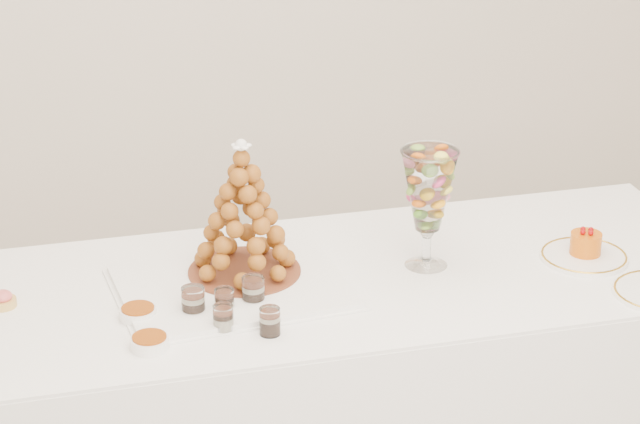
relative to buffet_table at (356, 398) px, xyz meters
name	(u,v)px	position (x,y,z in m)	size (l,w,h in m)	color
buffet_table	(356,398)	(0.00, 0.00, 0.00)	(1.92, 0.80, 0.73)	white
lace_tray	(233,287)	(-0.32, 0.00, 0.37)	(0.54, 0.41, 0.02)	white
macaron_vase	(429,192)	(0.18, 0.01, 0.56)	(0.14, 0.14, 0.31)	white
cake_plate	(584,257)	(0.59, -0.07, 0.37)	(0.23, 0.23, 0.01)	white
pink_tart	(3,300)	(-0.87, 0.07, 0.38)	(0.07, 0.07, 0.04)	tan
verrine_a	(193,302)	(-0.44, -0.11, 0.40)	(0.06, 0.06, 0.07)	white
verrine_b	(224,301)	(-0.37, -0.11, 0.39)	(0.05, 0.05, 0.06)	white
verrine_c	(253,291)	(-0.29, -0.09, 0.40)	(0.05, 0.05, 0.07)	white
verrine_d	(223,318)	(-0.38, -0.19, 0.40)	(0.05, 0.05, 0.06)	white
verrine_e	(270,321)	(-0.29, -0.24, 0.40)	(0.05, 0.05, 0.07)	white
ramekin_back	(138,314)	(-0.57, -0.09, 0.38)	(0.09, 0.09, 0.03)	white
ramekin_front	(150,343)	(-0.56, -0.23, 0.38)	(0.09, 0.09, 0.03)	white
croquembouche	(243,209)	(-0.28, 0.05, 0.55)	(0.29, 0.29, 0.35)	brown
mousse_cake	(586,243)	(0.60, -0.06, 0.40)	(0.08, 0.08, 0.07)	#D25C09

